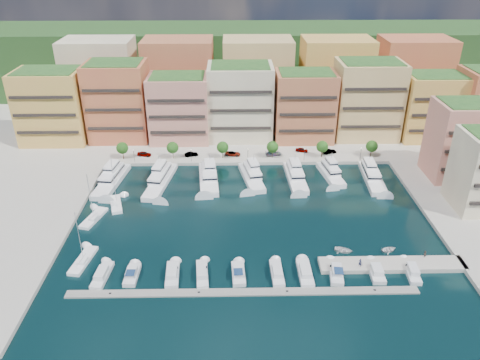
{
  "coord_description": "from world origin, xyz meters",
  "views": [
    {
      "loc": [
        -5.0,
        -103.89,
        64.53
      ],
      "look_at": [
        -2.91,
        8.38,
        6.0
      ],
      "focal_mm": 35.0,
      "sensor_mm": 36.0,
      "label": 1
    }
  ],
  "objects_px": {
    "lamppost_1": "(191,153)",
    "sailboat_0": "(83,261)",
    "cruiser_5": "(277,273)",
    "person_0": "(360,262)",
    "lamppost_0": "(134,154)",
    "cruiser_7": "(336,273)",
    "tree_1": "(173,148)",
    "car_5": "(330,151)",
    "tree_2": "(223,147)",
    "tree_3": "(273,147)",
    "cruiser_8": "(376,272)",
    "sailboat_2": "(116,205)",
    "yacht_3": "(251,175)",
    "cruiser_4": "(238,274)",
    "car_2": "(233,154)",
    "cruiser_2": "(172,275)",
    "lamppost_2": "(248,153)",
    "yacht_1": "(161,179)",
    "cruiser_1": "(132,275)",
    "yacht_4": "(295,176)",
    "yacht_6": "(372,176)",
    "lamppost_4": "(361,152)",
    "cruiser_9": "(412,272)",
    "cruiser_0": "(102,275)",
    "yacht_5": "(330,173)",
    "tree_4": "(322,147)",
    "car_3": "(273,153)",
    "tender_0": "(344,250)",
    "tender_2": "(389,250)",
    "yacht_0": "(112,178)",
    "sailboat_1": "(94,219)",
    "car_0": "(144,154)",
    "lamppost_3": "(304,152)",
    "tree_0": "(122,148)",
    "car_1": "(191,154)",
    "car_4": "(302,150)",
    "cruiser_6": "(305,273)",
    "tree_5": "(372,146)"
  },
  "relations": [
    {
      "from": "yacht_4",
      "to": "yacht_5",
      "type": "xyz_separation_m",
      "value": [
        10.89,
        1.76,
        0.12
      ]
    },
    {
      "from": "sailboat_1",
      "to": "car_0",
      "type": "distance_m",
      "value": 37.69
    },
    {
      "from": "cruiser_6",
      "to": "car_5",
      "type": "bearing_deg",
      "value": 74.65
    },
    {
      "from": "cruiser_2",
      "to": "tree_0",
      "type": "bearing_deg",
      "value": 110.78
    },
    {
      "from": "cruiser_8",
      "to": "tender_2",
      "type": "height_order",
      "value": "cruiser_8"
    },
    {
      "from": "person_0",
      "to": "car_3",
      "type": "bearing_deg",
      "value": -36.25
    },
    {
      "from": "lamppost_3",
      "to": "yacht_3",
      "type": "bearing_deg",
      "value": -148.56
    },
    {
      "from": "car_5",
      "to": "tree_2",
      "type": "bearing_deg",
      "value": 76.82
    },
    {
      "from": "cruiser_8",
      "to": "sailboat_2",
      "type": "relative_size",
      "value": 0.57
    },
    {
      "from": "lamppost_0",
      "to": "car_1",
      "type": "relative_size",
      "value": 0.98
    },
    {
      "from": "lamppost_1",
      "to": "sailboat_0",
      "type": "xyz_separation_m",
      "value": [
        -20.45,
        -50.41,
        -3.52
      ]
    },
    {
      "from": "yacht_0",
      "to": "sailboat_0",
      "type": "distance_m",
      "value": 38.53
    },
    {
      "from": "yacht_3",
      "to": "tender_2",
      "type": "height_order",
      "value": "yacht_3"
    },
    {
      "from": "sailboat_0",
      "to": "car_5",
      "type": "height_order",
      "value": "sailboat_0"
    },
    {
      "from": "tree_3",
      "to": "car_2",
      "type": "distance_m",
      "value": 13.25
    },
    {
      "from": "lamppost_4",
      "to": "cruiser_5",
      "type": "height_order",
      "value": "lamppost_4"
    },
    {
      "from": "sailboat_0",
      "to": "lamppost_1",
      "type": "bearing_deg",
      "value": 67.92
    },
    {
      "from": "cruiser_4",
      "to": "car_1",
      "type": "relative_size",
      "value": 1.82
    },
    {
      "from": "yacht_6",
      "to": "cruiser_1",
      "type": "xyz_separation_m",
      "value": [
        -63.32,
        -44.3,
        -0.64
      ]
    },
    {
      "from": "cruiser_1",
      "to": "cruiser_2",
      "type": "distance_m",
      "value": 8.6
    },
    {
      "from": "cruiser_2",
      "to": "car_4",
      "type": "relative_size",
      "value": 2.1
    },
    {
      "from": "tree_4",
      "to": "car_5",
      "type": "bearing_deg",
      "value": 41.95
    },
    {
      "from": "tree_3",
      "to": "tree_5",
      "type": "relative_size",
      "value": 1.0
    },
    {
      "from": "car_2",
      "to": "tender_2",
      "type": "bearing_deg",
      "value": -138.21
    },
    {
      "from": "lamppost_2",
      "to": "lamppost_4",
      "type": "relative_size",
      "value": 1.0
    },
    {
      "from": "lamppost_1",
      "to": "tree_3",
      "type": "bearing_deg",
      "value": 5.06
    },
    {
      "from": "lamppost_0",
      "to": "cruiser_7",
      "type": "height_order",
      "value": "lamppost_0"
    },
    {
      "from": "lamppost_2",
      "to": "yacht_1",
      "type": "distance_m",
      "value": 29.08
    },
    {
      "from": "cruiser_5",
      "to": "car_1",
      "type": "xyz_separation_m",
      "value": [
        -22.68,
        59.67,
        1.16
      ]
    },
    {
      "from": "tree_4",
      "to": "yacht_6",
      "type": "xyz_separation_m",
      "value": [
        12.76,
        -13.8,
        -3.53
      ]
    },
    {
      "from": "sailboat_2",
      "to": "car_3",
      "type": "xyz_separation_m",
      "value": [
        44.99,
        29.78,
        1.45
      ]
    },
    {
      "from": "tree_4",
      "to": "cruiser_0",
      "type": "relative_size",
      "value": 0.63
    },
    {
      "from": "tree_2",
      "to": "person_0",
      "type": "height_order",
      "value": "tree_2"
    },
    {
      "from": "yacht_3",
      "to": "cruiser_4",
      "type": "xyz_separation_m",
      "value": [
        -4.58,
        -45.24,
        -0.64
      ]
    },
    {
      "from": "cruiser_9",
      "to": "car_4",
      "type": "distance_m",
      "value": 64.41
    },
    {
      "from": "tree_2",
      "to": "lamppost_1",
      "type": "distance_m",
      "value": 10.3
    },
    {
      "from": "lamppost_4",
      "to": "cruiser_9",
      "type": "xyz_separation_m",
      "value": [
        -2.53,
        -55.79,
        -3.28
      ]
    },
    {
      "from": "cruiser_1",
      "to": "cruiser_6",
      "type": "xyz_separation_m",
      "value": [
        37.0,
        -0.01,
        -0.02
      ]
    },
    {
      "from": "cruiser_0",
      "to": "yacht_6",
      "type": "bearing_deg",
      "value": 32.46
    },
    {
      "from": "cruiser_0",
      "to": "cruiser_4",
      "type": "bearing_deg",
      "value": -0.01
    },
    {
      "from": "cruiser_1",
      "to": "tender_0",
      "type": "bearing_deg",
      "value": 9.93
    },
    {
      "from": "tree_1",
      "to": "person_0",
      "type": "xyz_separation_m",
      "value": [
        46.53,
        -56.52,
        -2.78
      ]
    },
    {
      "from": "cruiser_1",
      "to": "yacht_4",
      "type": "bearing_deg",
      "value": 47.9
    },
    {
      "from": "lamppost_4",
      "to": "yacht_0",
      "type": "bearing_deg",
      "value": -171.13
    },
    {
      "from": "cruiser_5",
      "to": "person_0",
      "type": "relative_size",
      "value": 4.49
    },
    {
      "from": "cruiser_2",
      "to": "sailboat_0",
      "type": "bearing_deg",
      "value": 165.28
    },
    {
      "from": "cruiser_1",
      "to": "cruiser_9",
      "type": "xyz_separation_m",
      "value": [
        60.02,
        0.0,
        -0.02
      ]
    },
    {
      "from": "cruiser_0",
      "to": "car_2",
      "type": "relative_size",
      "value": 1.84
    },
    {
      "from": "cruiser_2",
      "to": "tender_0",
      "type": "bearing_deg",
      "value": 12.09
    },
    {
      "from": "yacht_5",
      "to": "cruiser_4",
      "type": "xyz_separation_m",
      "value": [
        -28.57,
        -46.46,
        -0.64
      ]
    }
  ]
}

